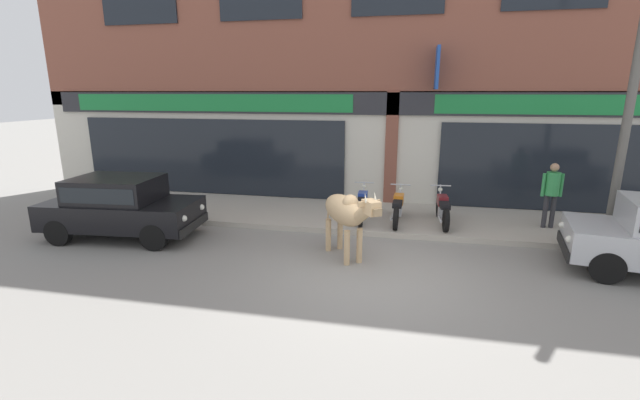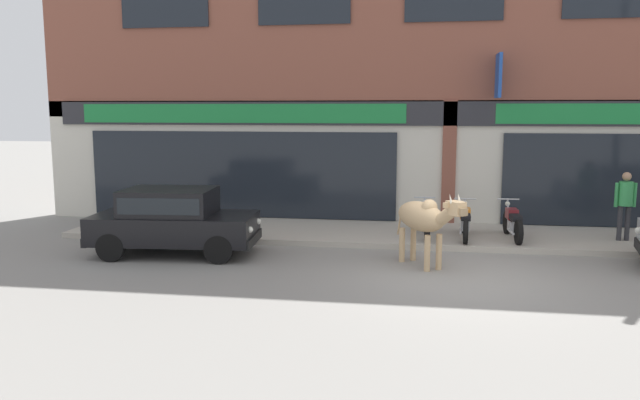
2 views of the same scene
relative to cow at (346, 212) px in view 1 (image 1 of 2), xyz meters
The scene contains 10 objects.
ground_plane 1.43m from the cow, 48.44° to the right, with size 90.00×90.00×0.00m, color gray.
sidewalk 3.14m from the cow, 77.04° to the left, with size 19.00×2.96×0.14m, color #A8A093.
shop_building 6.00m from the cow, 81.78° to the left, with size 23.00×1.40×9.84m.
cow is the anchor object (origin of this frame).
car_1 5.41m from the cow, behind, with size 3.70×1.85×1.46m.
motorcycle_0 2.47m from the cow, 88.33° to the left, with size 0.52×1.81×0.88m.
motorcycle_1 2.59m from the cow, 67.11° to the left, with size 0.52×1.81×0.88m.
motorcycle_2 3.26m from the cow, 49.44° to the left, with size 0.52×1.81×0.88m.
pedestrian 5.33m from the cow, 30.01° to the left, with size 0.50×0.32×1.60m.
utility_pole 6.28m from the cow, 17.35° to the left, with size 0.18×0.18×6.40m, color #595651.
Camera 1 is at (0.55, -7.56, 3.38)m, focal length 24.00 mm.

